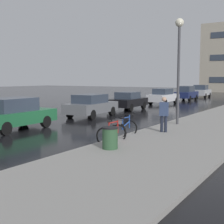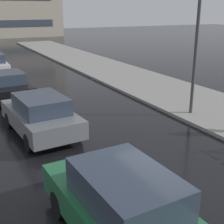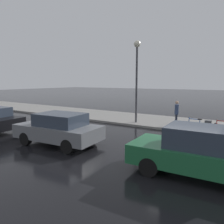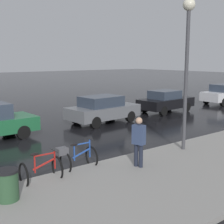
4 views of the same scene
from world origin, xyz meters
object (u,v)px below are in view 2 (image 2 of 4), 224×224
at_px(car_green, 123,206).
at_px(car_black, 8,86).
at_px(car_grey, 41,115).
at_px(streetlamp, 198,22).

bearing_deg(car_green, car_black, 90.96).
height_order(car_grey, streetlamp, streetlamp).
bearing_deg(car_black, streetlamp, -43.18).
xyz_separation_m(car_green, car_grey, (0.07, 6.49, -0.04)).
xyz_separation_m(car_grey, streetlamp, (6.58, -0.89, 3.30)).
bearing_deg(car_grey, streetlamp, -7.67).
relative_size(car_grey, streetlamp, 0.75).
distance_m(car_green, car_black, 12.03).
bearing_deg(car_green, streetlamp, 40.14).
relative_size(car_green, car_black, 1.06).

